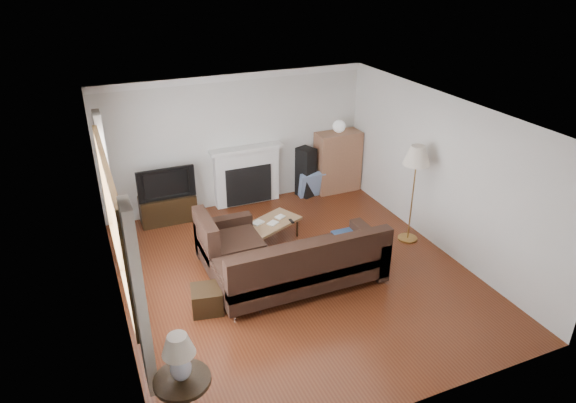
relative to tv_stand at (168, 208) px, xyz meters
name	(u,v)px	position (x,y,z in m)	size (l,w,h in m)	color
room	(296,201)	(1.41, -2.50, 1.01)	(5.10, 5.60, 2.54)	#572613
window	(114,220)	(-1.04, -2.70, 1.31)	(0.12, 2.74, 1.54)	olive
curtain_near	(140,302)	(-0.99, -4.22, 1.16)	(0.10, 0.35, 2.10)	beige
curtain_far	(108,183)	(-0.99, -1.18, 1.16)	(0.10, 0.35, 2.10)	beige
fireplace	(247,175)	(1.56, 0.14, 0.33)	(1.40, 0.26, 1.15)	white
tv_stand	(168,208)	(0.00, 0.00, 0.00)	(0.98, 0.44, 0.49)	black
television	(165,181)	(0.00, 0.00, 0.53)	(1.00, 0.13, 0.58)	black
speaker_left	(179,196)	(0.22, 0.05, 0.18)	(0.24, 0.28, 0.85)	black
speaker_right	(306,172)	(2.74, 0.02, 0.25)	(0.28, 0.33, 1.00)	black
bookshelf	(338,162)	(3.44, 0.01, 0.37)	(0.89, 0.42, 1.23)	#936144
globe_lamp	(339,126)	(3.44, 0.01, 1.11)	(0.25, 0.25, 0.25)	white
sectional_sofa	(301,261)	(1.36, -2.79, 0.18)	(2.64, 1.93, 0.85)	black
coffee_table	(271,232)	(1.44, -1.43, -0.05)	(0.97, 0.53, 0.38)	olive
footstool	(207,299)	(-0.04, -2.80, -0.07)	(0.41, 0.41, 0.34)	black
floor_lamp	(413,195)	(3.60, -2.27, 0.60)	(0.43, 0.43, 1.68)	#A27638
table_lamp	(180,358)	(-0.74, -4.63, 0.72)	(0.32, 0.32, 0.52)	silver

